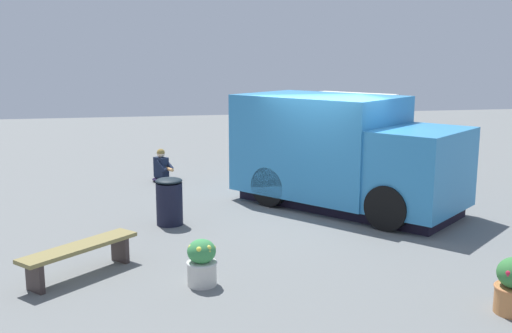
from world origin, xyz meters
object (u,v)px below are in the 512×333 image
at_px(plaza_bench, 80,252).
at_px(trash_bin, 169,201).
at_px(food_truck, 342,155).
at_px(person_customer, 162,169).
at_px(planter_flowering_near, 202,262).

relative_size(plaza_bench, trash_bin, 1.82).
distance_m(food_truck, plaza_bench, 6.04).
xyz_separation_m(person_customer, planter_flowering_near, (-0.25, 7.04, 0.01)).
bearing_deg(food_truck, person_customer, -41.30).
height_order(planter_flowering_near, trash_bin, trash_bin).
bearing_deg(trash_bin, person_customer, -90.37).
bearing_deg(planter_flowering_near, plaza_bench, -22.44).
height_order(person_customer, trash_bin, trash_bin).
bearing_deg(person_customer, plaza_bench, 76.99).
distance_m(food_truck, planter_flowering_near, 5.18).
distance_m(food_truck, trash_bin, 3.80).
distance_m(food_truck, person_customer, 4.92).
xyz_separation_m(person_customer, plaza_bench, (1.46, 6.33, 0.03)).
bearing_deg(food_truck, trash_bin, 10.68).
bearing_deg(food_truck, planter_flowering_near, 48.39).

